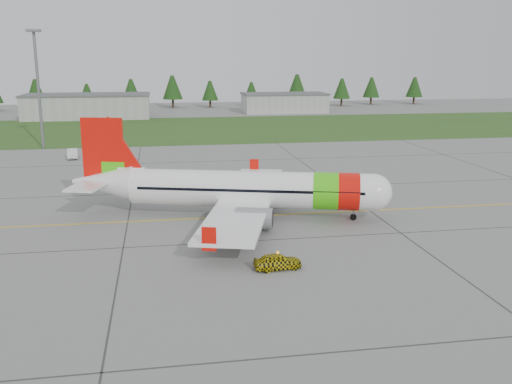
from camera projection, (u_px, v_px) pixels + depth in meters
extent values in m
plane|color=gray|center=(295.00, 239.00, 50.86)|extent=(320.00, 320.00, 0.00)
cylinder|color=white|center=(251.00, 189.00, 57.17)|extent=(24.29, 10.22, 3.63)
sphere|color=white|center=(374.00, 192.00, 55.84)|extent=(3.63, 3.63, 3.63)
cone|color=white|center=(103.00, 182.00, 58.78)|extent=(7.28, 5.30, 3.63)
cube|color=black|center=(377.00, 189.00, 55.74)|extent=(2.11, 2.74, 0.52)
cylinder|color=#48DA10|center=(326.00, 191.00, 56.35)|extent=(3.36, 4.24, 3.71)
cylinder|color=red|center=(349.00, 192.00, 56.11)|extent=(3.00, 4.14, 3.71)
cube|color=white|center=(246.00, 199.00, 57.46)|extent=(13.21, 30.07, 0.34)
cube|color=red|center=(254.00, 166.00, 71.77)|extent=(1.12, 0.47, 1.86)
cube|color=red|center=(209.00, 239.00, 43.11)|extent=(1.12, 0.47, 1.86)
cylinder|color=gray|center=(265.00, 192.00, 62.38)|extent=(3.77, 2.81, 1.96)
cylinder|color=gray|center=(254.00, 218.00, 52.47)|extent=(3.77, 2.81, 1.96)
cube|color=red|center=(103.00, 152.00, 58.04)|extent=(4.21, 1.51, 7.08)
cube|color=#48DA10|center=(114.00, 172.00, 58.40)|extent=(2.44, 1.05, 2.24)
cube|color=white|center=(99.00, 180.00, 58.77)|extent=(5.84, 11.12, 0.21)
cylinder|color=slate|center=(353.00, 214.00, 56.56)|extent=(0.17, 0.17, 1.30)
cylinder|color=black|center=(353.00, 217.00, 56.64)|extent=(0.68, 0.43, 0.63)
cylinder|color=slate|center=(241.00, 202.00, 60.31)|extent=(0.21, 0.21, 1.77)
cylinder|color=black|center=(237.00, 205.00, 60.44)|extent=(1.05, 0.67, 0.97)
cylinder|color=slate|center=(233.00, 215.00, 55.26)|extent=(0.21, 0.21, 1.77)
cylinder|color=black|center=(230.00, 219.00, 55.39)|extent=(1.05, 0.67, 0.97)
imported|color=yellow|center=(278.00, 246.00, 43.15)|extent=(1.38, 1.58, 3.65)
imported|color=silver|center=(72.00, 144.00, 90.83)|extent=(1.78, 1.70, 4.61)
cube|color=#30561E|center=(211.00, 128.00, 129.52)|extent=(320.00, 50.00, 0.03)
cube|color=gold|center=(277.00, 215.00, 58.54)|extent=(120.00, 0.25, 0.02)
cube|color=#A8A8A3|center=(88.00, 107.00, 150.79)|extent=(32.00, 14.00, 6.00)
cube|color=#A8A8A3|center=(284.00, 103.00, 167.54)|extent=(24.00, 12.00, 5.20)
cylinder|color=slate|center=(39.00, 91.00, 98.97)|extent=(0.50, 0.50, 20.00)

